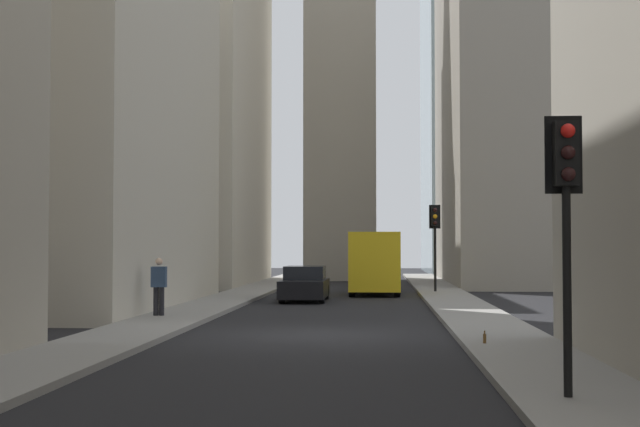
% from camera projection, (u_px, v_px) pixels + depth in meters
% --- Properties ---
extents(ground_plane, '(135.00, 135.00, 0.00)m').
position_uv_depth(ground_plane, '(315.00, 335.00, 22.04)').
color(ground_plane, black).
extents(sidewalk_right, '(90.00, 2.20, 0.14)m').
position_uv_depth(sidewalk_right, '(139.00, 331.00, 22.34)').
color(sidewalk_right, gray).
rests_on(sidewalk_right, ground_plane).
extents(sidewalk_left, '(90.00, 2.20, 0.14)m').
position_uv_depth(sidewalk_left, '(497.00, 333.00, 21.74)').
color(sidewalk_left, gray).
rests_on(sidewalk_left, ground_plane).
extents(building_left_far, '(19.15, 10.50, 30.98)m').
position_uv_depth(building_left_far, '(528.00, 25.00, 52.84)').
color(building_left_far, gray).
rests_on(building_left_far, ground_plane).
extents(building_right_far, '(15.75, 10.00, 21.12)m').
position_uv_depth(building_right_far, '(171.00, 104.00, 51.65)').
color(building_right_far, beige).
rests_on(building_right_far, ground_plane).
extents(church_spire, '(5.13, 5.13, 34.72)m').
position_uv_depth(church_spire, '(341.00, 8.00, 58.88)').
color(church_spire, '#A8A091').
rests_on(church_spire, ground_plane).
extents(delivery_truck, '(6.46, 2.25, 2.84)m').
position_uv_depth(delivery_truck, '(375.00, 263.00, 40.83)').
color(delivery_truck, yellow).
rests_on(delivery_truck, ground_plane).
extents(sedan_black, '(4.30, 1.78, 1.42)m').
position_uv_depth(sedan_black, '(305.00, 285.00, 35.52)').
color(sedan_black, black).
rests_on(sedan_black, ground_plane).
extents(traffic_light_foreground, '(0.43, 0.52, 3.92)m').
position_uv_depth(traffic_light_foreground, '(566.00, 189.00, 12.22)').
color(traffic_light_foreground, black).
rests_on(traffic_light_foreground, sidewalk_left).
extents(traffic_light_midblock, '(0.43, 0.52, 4.00)m').
position_uv_depth(traffic_light_midblock, '(435.00, 228.00, 40.67)').
color(traffic_light_midblock, black).
rests_on(traffic_light_midblock, sidewalk_left).
extents(pedestrian, '(0.26, 0.44, 1.73)m').
position_uv_depth(pedestrian, '(159.00, 284.00, 26.42)').
color(pedestrian, black).
rests_on(pedestrian, sidewalk_right).
extents(discarded_bottle, '(0.07, 0.07, 0.27)m').
position_uv_depth(discarded_bottle, '(485.00, 338.00, 18.82)').
color(discarded_bottle, brown).
rests_on(discarded_bottle, sidewalk_left).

